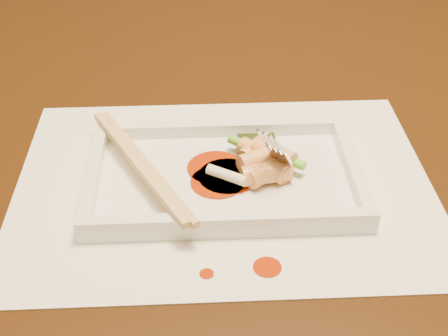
{
  "coord_description": "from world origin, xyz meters",
  "views": [
    {
      "loc": [
        0.03,
        -0.61,
        1.12
      ],
      "look_at": [
        0.05,
        -0.13,
        0.77
      ],
      "focal_mm": 50.0,
      "sensor_mm": 36.0,
      "label": 1
    }
  ],
  "objects_px": {
    "plate_base": "(224,180)",
    "chopstick_a": "(137,164)",
    "fork": "(299,98)",
    "table": "(180,184)",
    "placemat": "(224,184)"
  },
  "relations": [
    {
      "from": "plate_base",
      "to": "fork",
      "type": "bearing_deg",
      "value": 14.42
    },
    {
      "from": "plate_base",
      "to": "chopstick_a",
      "type": "distance_m",
      "value": 0.08
    },
    {
      "from": "placemat",
      "to": "fork",
      "type": "relative_size",
      "value": 2.86
    },
    {
      "from": "placemat",
      "to": "plate_base",
      "type": "relative_size",
      "value": 1.54
    },
    {
      "from": "chopstick_a",
      "to": "table",
      "type": "bearing_deg",
      "value": 75.74
    },
    {
      "from": "table",
      "to": "chopstick_a",
      "type": "xyz_separation_m",
      "value": [
        -0.03,
        -0.13,
        0.13
      ]
    },
    {
      "from": "table",
      "to": "plate_base",
      "type": "relative_size",
      "value": 5.38
    },
    {
      "from": "chopstick_a",
      "to": "fork",
      "type": "relative_size",
      "value": 1.44
    },
    {
      "from": "chopstick_a",
      "to": "placemat",
      "type": "bearing_deg",
      "value": 0.0
    },
    {
      "from": "placemat",
      "to": "fork",
      "type": "distance_m",
      "value": 0.11
    },
    {
      "from": "plate_base",
      "to": "chopstick_a",
      "type": "bearing_deg",
      "value": 180.0
    },
    {
      "from": "chopstick_a",
      "to": "fork",
      "type": "xyz_separation_m",
      "value": [
        0.15,
        0.02,
        0.06
      ]
    },
    {
      "from": "table",
      "to": "chopstick_a",
      "type": "relative_size",
      "value": 6.94
    },
    {
      "from": "plate_base",
      "to": "fork",
      "type": "height_order",
      "value": "fork"
    },
    {
      "from": "table",
      "to": "fork",
      "type": "xyz_separation_m",
      "value": [
        0.12,
        -0.11,
        0.18
      ]
    }
  ]
}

